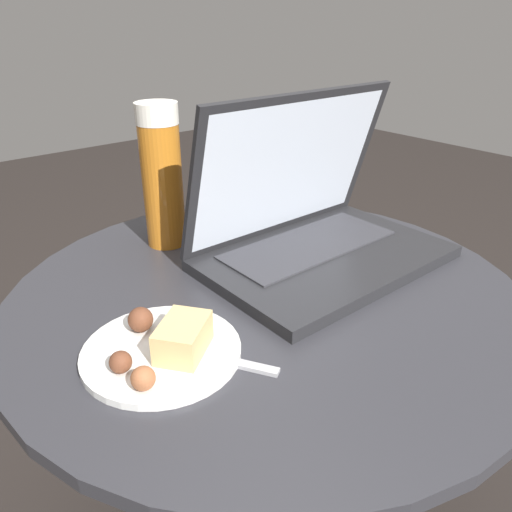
# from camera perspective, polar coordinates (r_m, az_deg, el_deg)

# --- Properties ---
(table) EXTENTS (0.73, 0.73, 0.52)m
(table) POSITION_cam_1_polar(r_m,az_deg,el_deg) (0.79, 1.14, -12.31)
(table) COLOR black
(table) RESTS_ON ground_plane
(laptop) EXTENTS (0.38, 0.25, 0.25)m
(laptop) POSITION_cam_1_polar(r_m,az_deg,el_deg) (0.79, 6.49, 3.32)
(laptop) COLOR #232326
(laptop) RESTS_ON table
(beer_glass) EXTENTS (0.07, 0.07, 0.23)m
(beer_glass) POSITION_cam_1_polar(r_m,az_deg,el_deg) (0.83, -10.70, 8.92)
(beer_glass) COLOR #C6701E
(beer_glass) RESTS_ON table
(snack_plate) EXTENTS (0.18, 0.18, 0.05)m
(snack_plate) POSITION_cam_1_polar(r_m,az_deg,el_deg) (0.59, -10.46, -10.21)
(snack_plate) COLOR silver
(snack_plate) RESTS_ON table
(fork) EXTENTS (0.11, 0.17, 0.00)m
(fork) POSITION_cam_1_polar(r_m,az_deg,el_deg) (0.59, -7.50, -10.90)
(fork) COLOR #B2B2B7
(fork) RESTS_ON table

